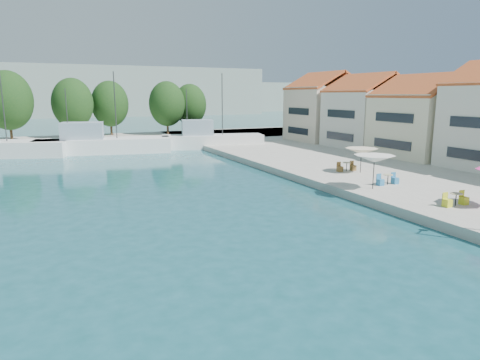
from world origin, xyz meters
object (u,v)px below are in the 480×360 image
umbrella_white (374,159)px  trawler_04 (210,140)px  umbrella_cream (361,151)px  trawler_03 (100,145)px

umbrella_white → trawler_04: bearing=91.1°
umbrella_cream → umbrella_white: bearing=-122.4°
trawler_03 → umbrella_cream: trawler_03 is taller
umbrella_white → umbrella_cream: 6.40m
umbrella_white → umbrella_cream: umbrella_white is taller
umbrella_cream → trawler_03: bearing=124.2°
trawler_03 → trawler_04: 14.00m
trawler_04 → umbrella_cream: 25.79m
trawler_03 → umbrella_cream: size_ratio=5.95×
trawler_04 → trawler_03: bearing=-169.8°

